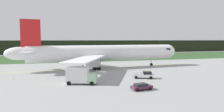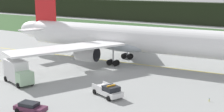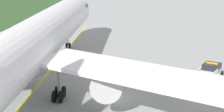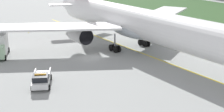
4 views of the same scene
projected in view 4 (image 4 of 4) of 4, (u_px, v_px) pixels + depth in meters
name	position (u px, v px, depth m)	size (l,w,h in m)	color
ground	(91.00, 57.00, 52.47)	(320.00, 320.00, 0.00)	#949896
taxiway_centerline_main	(142.00, 53.00, 54.86)	(79.19, 0.30, 0.01)	yellow
airliner	(139.00, 24.00, 54.01)	(59.34, 46.16, 15.92)	white
ops_pickup_truck	(41.00, 79.00, 40.27)	(5.72, 3.87, 1.94)	white
taxiway_edge_light_west	(28.00, 32.00, 69.84)	(0.12, 0.12, 0.50)	yellow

